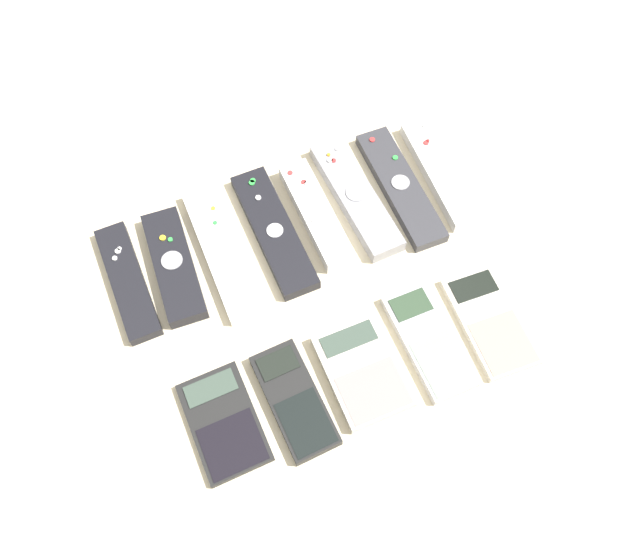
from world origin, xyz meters
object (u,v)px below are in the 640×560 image
Objects in this scene: remote_7 at (441,172)px; calculator_2 at (363,371)px; remote_5 at (356,197)px; calculator_4 at (490,321)px; remote_2 at (225,250)px; remote_6 at (400,187)px; remote_1 at (174,266)px; remote_3 at (274,231)px; remote_4 at (316,214)px; remote_0 at (128,281)px; calculator_3 at (428,341)px; calculator_0 at (224,422)px; calculator_1 at (294,400)px.

calculator_2 is (-0.24, -0.24, -0.00)m from remote_7.
calculator_4 is (0.08, -0.25, -0.01)m from remote_5.
remote_2 and remote_6 have the same top height.
remote_1 is 0.44m from calculator_4.
calculator_4 is at bearing -49.08° from remote_3.
calculator_4 is (0.21, -0.24, -0.00)m from remote_3.
remote_4 is 0.07m from remote_5.
calculator_2 is (-0.04, -0.24, -0.00)m from remote_4.
remote_0 is at bearing 178.32° from remote_3.
calculator_3 is at bearing 2.67° from calculator_2.
calculator_2 is (0.18, -0.01, 0.00)m from calculator_0.
calculator_0 is at bearing -88.48° from remote_1.
remote_0 is at bearing 134.88° from calculator_2.
calculator_3 is at bearing -37.41° from remote_1.
remote_3 is at bearing -179.33° from remote_5.
remote_4 is at bearing 45.19° from calculator_0.
calculator_0 is (-0.36, -0.23, -0.00)m from remote_6.
calculator_1 is (-0.27, -0.24, 0.00)m from remote_6.
remote_3 reaches higher than remote_6.
remote_3 is 0.27m from remote_7.
remote_5 is at bearing 88.64° from calculator_3.
remote_7 is at bearing 80.48° from calculator_4.
remote_1 is at bearing -177.17° from remote_7.
calculator_0 is at bearing 177.30° from calculator_2.
remote_5 is at bearing -0.31° from remote_0.
calculator_1 is at bearing -178.51° from calculator_3.
calculator_1 is at bearing -67.71° from remote_1.
calculator_0 is at bearing -146.09° from remote_6.
calculator_4 is (0.29, -0.24, -0.00)m from remote_2.
calculator_1 is 0.09m from calculator_2.
remote_1 is at bearing 178.92° from remote_3.
calculator_4 is at bearing -73.70° from remote_5.
remote_4 is 1.38× the size of calculator_2.
remote_4 is 1.16× the size of calculator_3.
remote_2 is at bearing 130.61° from calculator_3.
calculator_3 reaches higher than calculator_0.
remote_2 reaches higher than calculator_3.
calculator_3 is at bearing -76.30° from remote_4.
calculator_1 is at bearing -6.99° from calculator_0.
calculator_4 is at bearing -3.72° from calculator_3.
calculator_0 is at bearing -148.36° from remote_7.
calculator_3 is (0.34, -0.24, -0.00)m from remote_0.
remote_0 is at bearing 102.56° from calculator_0.
remote_5 is at bearing 4.15° from remote_4.
remote_2 is 0.26m from calculator_2.
remote_1 is 0.36m from calculator_3.
remote_3 is at bearing -1.80° from remote_0.
remote_2 is at bearing -178.69° from remote_6.
remote_0 is 0.49m from calculator_4.
remote_7 is at bearing 0.20° from remote_2.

